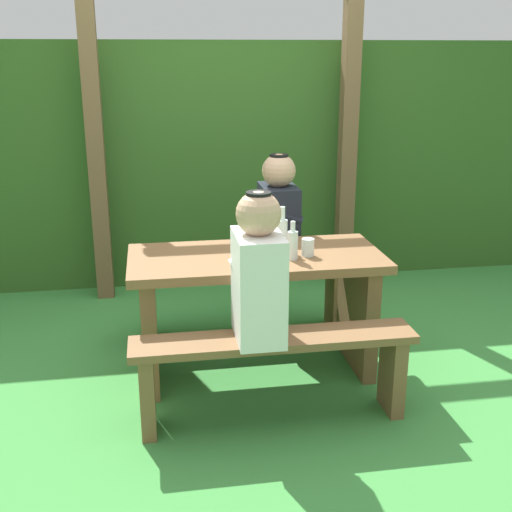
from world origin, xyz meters
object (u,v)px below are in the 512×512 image
bench_near (274,361)px  bench_far (243,286)px  bottle_left (282,233)px  person_white_shirt (258,272)px  picnic_table (256,293)px  bottle_right (293,244)px  drinking_glass (308,247)px  person_black_coat (278,215)px

bench_near → bench_far: 1.08m
bottle_left → bench_far: bearing=108.0°
person_white_shirt → bench_near: bearing=-2.5°
bench_near → person_white_shirt: bearing=177.5°
picnic_table → bottle_right: bearing=-32.9°
picnic_table → bottle_right: (0.18, -0.12, 0.31)m
picnic_table → bottle_left: bearing=19.6°
person_white_shirt → bottle_right: 0.49m
bench_far → bottle_left: bearing=-72.0°
person_white_shirt → bottle_left: bearing=68.4°
bench_near → drinking_glass: (0.28, 0.47, 0.43)m
picnic_table → drinking_glass: drinking_glass is taller
bottle_left → bottle_right: (0.02, -0.17, -0.02)m
picnic_table → bench_near: (0.00, -0.54, -0.16)m
bench_far → person_white_shirt: size_ratio=1.95×
bench_far → bottle_left: size_ratio=5.57×
bottle_right → bench_far: bearing=105.4°
picnic_table → drinking_glass: bearing=-14.3°
bench_near → bottle_right: bottle_right is taller
person_white_shirt → bottle_left: person_white_shirt is taller
person_black_coat → drinking_glass: 0.61m
person_white_shirt → bottle_right: person_white_shirt is taller
person_white_shirt → bench_far: bearing=85.9°
picnic_table → bottle_left: (0.16, 0.06, 0.33)m
bench_near → bottle_left: 0.78m
person_black_coat → bottle_left: 0.48m
picnic_table → person_black_coat: bearing=66.5°
person_white_shirt → drinking_glass: 0.58m
bench_near → bottle_left: bearing=75.2°
bench_near → person_black_coat: person_black_coat is taller
picnic_table → bench_near: bearing=-90.0°
picnic_table → drinking_glass: size_ratio=14.42×
bench_near → bottle_right: (0.18, 0.42, 0.47)m
bench_near → bottle_right: bearing=66.9°
bench_near → bottle_right: 0.65m
bottle_left → bench_near: bearing=-104.8°
drinking_glass → bottle_right: size_ratio=0.46×
drinking_glass → bottle_right: 0.11m
drinking_glass → person_black_coat: bearing=94.2°
drinking_glass → bench_near: bearing=-120.6°
picnic_table → bench_far: (0.00, 0.54, -0.16)m
bench_far → drinking_glass: 0.79m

